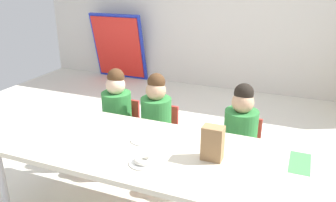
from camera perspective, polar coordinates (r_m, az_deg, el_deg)
The scene contains 10 objects.
ground_plane at distance 3.30m, azimuth 2.47°, elevation -10.65°, with size 6.58×4.82×0.02m.
craft_table at distance 2.36m, azimuth -5.16°, elevation -8.34°, with size 1.92×0.84×0.61m.
seated_child_near_camera at distance 3.11m, azimuth -8.39°, elevation -1.27°, with size 0.32×0.32×0.92m.
seated_child_middle_seat at distance 2.94m, azimuth -1.91°, elevation -2.35°, with size 0.32×0.31×0.92m.
seated_child_far_right at distance 2.75m, azimuth 11.99°, elevation -4.53°, with size 0.32×0.32×0.92m.
folded_activity_table at distance 5.77m, azimuth -8.19°, elevation 8.87°, with size 0.90×0.29×1.09m.
paper_bag_brown at distance 2.14m, azimuth 7.41°, elevation -6.93°, with size 0.13×0.09×0.22m, color #9E754C.
paper_plate_near_edge at distance 2.13m, azimuth -4.06°, elevation -10.15°, with size 0.18×0.18×0.01m, color white.
paper_plate_center_table at distance 2.40m, azimuth -4.09°, elevation -6.41°, with size 0.18×0.18×0.01m, color white.
donut_powdered_on_plate at distance 2.12m, azimuth -4.08°, elevation -9.70°, with size 0.12×0.12×0.03m, color white.
Camera 1 is at (0.94, -2.66, 1.71)m, focal length 36.76 mm.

